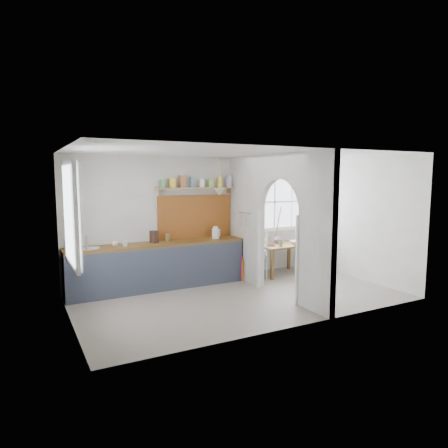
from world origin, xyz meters
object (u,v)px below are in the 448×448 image
dining_table (281,259)px  kettle (216,232)px  chair_left (253,256)px  vase (278,239)px  chair_right (308,250)px

dining_table → kettle: 1.71m
chair_left → vase: size_ratio=4.98×
chair_left → kettle: size_ratio=3.99×
chair_left → vase: chair_left is taller
dining_table → vase: vase is taller
dining_table → kettle: kettle is taller
kettle → vase: kettle is taller
chair_left → chair_right: (1.57, 0.11, -0.03)m
dining_table → chair_right: bearing=0.0°
dining_table → chair_left: bearing=-177.8°
kettle → vase: size_ratio=1.25×
chair_left → dining_table: bearing=74.0°
chair_left → chair_right: size_ratio=1.06×
chair_right → vase: bearing=80.8°
chair_right → vase: (-0.78, 0.12, 0.31)m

